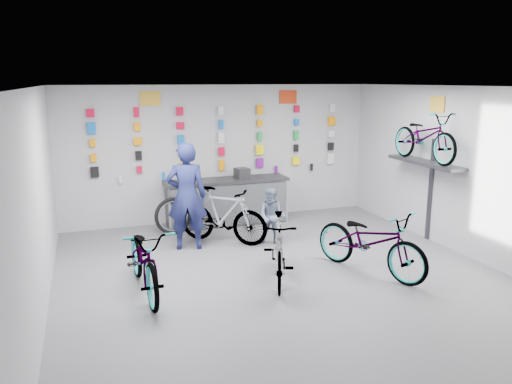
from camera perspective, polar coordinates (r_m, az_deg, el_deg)
name	(u,v)px	position (r m, az deg, el deg)	size (l,w,h in m)	color
floor	(290,284)	(7.89, 3.86, -10.45)	(8.00, 8.00, 0.00)	#535358
ceiling	(293,87)	(7.26, 4.21, 11.88)	(8.00, 8.00, 0.00)	white
wall_back	(221,153)	(11.16, -4.06, 4.42)	(7.00, 7.00, 0.00)	#BDBDC0
wall_front	(501,298)	(4.23, 26.17, -10.86)	(7.00, 7.00, 0.00)	#BDBDC0
wall_left	(36,209)	(6.89, -23.85, -1.83)	(8.00, 8.00, 0.00)	#BDBDC0
wall_right	(479,175)	(9.36, 24.16, 1.74)	(8.00, 8.00, 0.00)	#BDBDC0
counter	(227,202)	(10.92, -3.35, -1.17)	(2.70, 0.66, 1.00)	black
merch_wall	(223,142)	(11.07, -3.80, 5.75)	(5.57, 0.08, 1.56)	black
wall_bracket	(426,167)	(10.15, 18.84, 2.74)	(0.39, 1.90, 2.00)	#333338
sign_left	(150,99)	(10.75, -12.01, 10.40)	(0.42, 0.02, 0.30)	gold
sign_right	(288,97)	(11.56, 3.69, 10.78)	(0.42, 0.02, 0.30)	red
sign_side	(437,104)	(10.12, 20.01, 9.40)	(0.02, 0.40, 0.30)	gold
bike_left	(144,259)	(7.58, -12.65, -7.45)	(0.70, 2.01, 1.06)	gray
bike_center	(279,249)	(7.81, 2.61, -6.54)	(0.50, 1.75, 1.05)	gray
bike_right	(371,241)	(8.33, 12.97, -5.48)	(0.72, 2.08, 1.09)	gray
bike_service	(223,215)	(9.64, -3.80, -2.68)	(0.52, 1.83, 1.10)	gray
bike_wall	(425,136)	(10.02, 18.73, 6.04)	(0.63, 1.80, 0.95)	gray
clerk	(187,196)	(9.27, -7.92, -0.48)	(0.73, 0.48, 2.01)	#191E4D
customer	(272,217)	(9.49, 1.84, -2.84)	(0.54, 0.42, 1.12)	slate
spare_wheel	(173,216)	(10.34, -9.46, -2.72)	(0.78, 0.22, 0.77)	black
register	(242,173)	(10.90, -1.60, 2.17)	(0.28, 0.30, 0.22)	black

